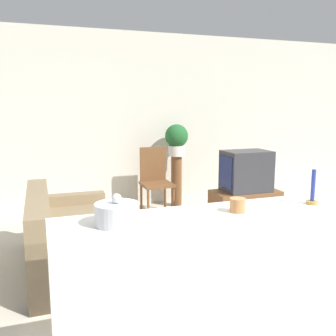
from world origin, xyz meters
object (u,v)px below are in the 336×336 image
Objects in this scene: wooden_chair at (155,178)px; television at (246,171)px; potted_plant at (177,139)px; decorative_bowl at (117,214)px; couch at (71,241)px.

television is at bearing -40.61° from wooden_chair.
decorative_bowl is at bearing -114.45° from potted_plant.
television is 1.31m from potted_plant.
wooden_chair is 0.74m from potted_plant.
wooden_chair reaches higher than couch.
television is 0.64× the size of wooden_chair.
couch is 2.06m from decorative_bowl.
couch is 2.52m from television.
decorative_bowl is at bearing -87.07° from couch.
television is 3.48m from decorative_bowl.
wooden_chair is (1.36, 1.58, 0.25)m from couch.
couch is at bearing 92.93° from decorative_bowl.
wooden_chair is (-1.01, 0.87, -0.19)m from television.
couch is 2.59× the size of television.
television is 2.87× the size of decorative_bowl.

